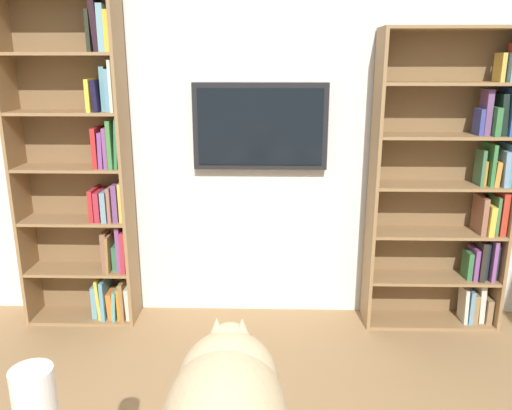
# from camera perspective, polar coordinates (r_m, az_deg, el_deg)

# --- Properties ---
(wall_back) EXTENTS (4.52, 0.06, 2.70)m
(wall_back) POSITION_cam_1_polar(r_m,az_deg,el_deg) (3.52, -0.02, 8.66)
(wall_back) COLOR silver
(wall_back) RESTS_ON ground
(bookshelf_left) EXTENTS (0.91, 0.28, 1.99)m
(bookshelf_left) POSITION_cam_1_polar(r_m,az_deg,el_deg) (3.64, 21.35, 1.84)
(bookshelf_left) COLOR #937047
(bookshelf_left) RESTS_ON ground
(bookshelf_right) EXTENTS (0.75, 0.28, 2.20)m
(bookshelf_right) POSITION_cam_1_polar(r_m,az_deg,el_deg) (3.62, -18.33, 3.27)
(bookshelf_right) COLOR #937047
(bookshelf_right) RESTS_ON ground
(wall_mounted_tv) EXTENTS (0.90, 0.07, 0.57)m
(wall_mounted_tv) POSITION_cam_1_polar(r_m,az_deg,el_deg) (3.44, 0.48, 8.76)
(wall_mounted_tv) COLOR black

